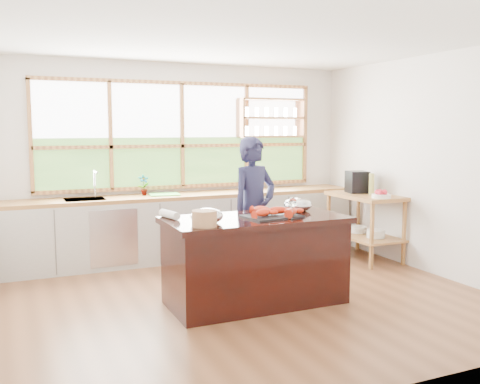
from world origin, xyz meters
TOP-DOWN VIEW (x-y plane):
  - ground_plane at (0.00, 0.00)m, footprint 5.00×5.00m
  - room_shell at (0.02, 0.51)m, footprint 5.02×4.52m
  - back_counter at (-0.02, 1.94)m, footprint 4.90×0.63m
  - right_shelf_unit at (2.19, 0.89)m, footprint 0.62×1.10m
  - island at (0.00, -0.20)m, footprint 1.85×0.90m
  - cook at (0.35, 0.57)m, footprint 0.71×0.56m
  - potted_plant at (-0.62, 2.00)m, footprint 0.15×0.10m
  - cutting_board at (-0.35, 1.94)m, footprint 0.44×0.35m
  - espresso_machine at (2.19, 1.09)m, footprint 0.33×0.34m
  - wine_bottle at (2.24, 0.83)m, footprint 0.07×0.07m
  - fruit_bowl at (2.14, 0.50)m, footprint 0.24×0.24m
  - slate_board at (0.15, -0.27)m, footprint 0.60×0.47m
  - lobster_pile at (0.17, -0.27)m, footprint 0.52×0.44m
  - mixing_bowl_left at (-0.57, -0.32)m, footprint 0.32×0.32m
  - mixing_bowl_right at (0.61, -0.00)m, footprint 0.31×0.31m
  - wine_glass at (0.27, -0.48)m, footprint 0.08×0.08m
  - wicker_basket at (-0.66, -0.48)m, footprint 0.23×0.23m
  - parchment_roll at (-0.83, 0.08)m, footprint 0.15×0.31m

SIDE VIEW (x-z plane):
  - ground_plane at x=0.00m, z-range 0.00..0.00m
  - island at x=0.00m, z-range 0.00..0.90m
  - back_counter at x=-0.02m, z-range 0.00..0.90m
  - right_shelf_unit at x=2.19m, z-range 0.15..1.05m
  - cook at x=0.35m, z-range 0.00..1.70m
  - cutting_board at x=-0.35m, z-range 0.90..0.91m
  - slate_board at x=0.15m, z-range 0.90..0.92m
  - parchment_roll at x=-0.83m, z-range 0.90..0.98m
  - fruit_bowl at x=2.14m, z-range 0.89..1.00m
  - lobster_pile at x=0.17m, z-range 0.92..1.00m
  - mixing_bowl_right at x=0.61m, z-range 0.89..1.04m
  - mixing_bowl_left at x=-0.57m, z-range 0.89..1.04m
  - wicker_basket at x=-0.66m, z-range 0.90..1.05m
  - potted_plant at x=-0.62m, z-range 0.90..1.19m
  - wine_bottle at x=2.24m, z-range 0.90..1.19m
  - espresso_machine at x=2.19m, z-range 0.90..1.20m
  - wine_glass at x=0.27m, z-range 0.95..1.17m
  - room_shell at x=0.02m, z-range 0.40..3.11m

